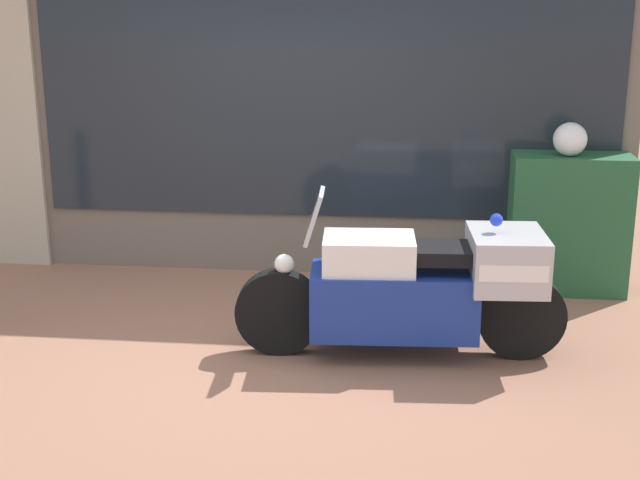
{
  "coord_description": "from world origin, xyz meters",
  "views": [
    {
      "loc": [
        1.12,
        -5.96,
        2.53
      ],
      "look_at": [
        0.42,
        0.47,
        0.69
      ],
      "focal_mm": 50.0,
      "sensor_mm": 36.0,
      "label": 1
    }
  ],
  "objects": [
    {
      "name": "shop_building",
      "position": [
        -0.35,
        2.0,
        1.71
      ],
      "size": [
        6.02,
        0.55,
        3.4
      ],
      "color": "#6B6056",
      "rests_on": "ground"
    },
    {
      "name": "window_display",
      "position": [
        0.28,
        2.03,
        0.45
      ],
      "size": [
        4.86,
        0.3,
        1.84
      ],
      "color": "slate",
      "rests_on": "ground"
    },
    {
      "name": "utility_cabinet",
      "position": [
        2.43,
        1.54,
        0.59
      ],
      "size": [
        0.99,
        0.45,
        1.19
      ],
      "primitive_type": "cube",
      "color": "#235633",
      "rests_on": "ground"
    },
    {
      "name": "white_helmet",
      "position": [
        2.38,
        1.49,
        1.33
      ],
      "size": [
        0.28,
        0.28,
        0.28
      ],
      "primitive_type": "sphere",
      "color": "white",
      "rests_on": "utility_cabinet"
    },
    {
      "name": "paramedic_motorcycle",
      "position": [
        1.17,
        -0.02,
        0.52
      ],
      "size": [
        2.33,
        0.68,
        1.19
      ],
      "rotation": [
        0.0,
        0.0,
        3.2
      ],
      "color": "black",
      "rests_on": "ground"
    },
    {
      "name": "ground_plane",
      "position": [
        0.0,
        0.0,
        0.0
      ],
      "size": [
        60.0,
        60.0,
        0.0
      ],
      "primitive_type": "plane",
      "color": "#8E604C"
    }
  ]
}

